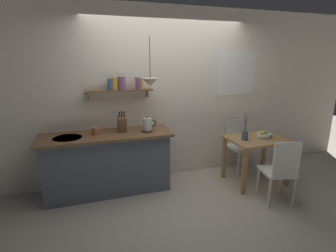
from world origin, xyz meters
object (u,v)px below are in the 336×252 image
Objects in this scene: pendant_lamp at (150,82)px; electric_kettle at (147,125)px; dining_table at (256,146)px; coffee_mug_by_sink at (96,131)px; dining_chair_far at (238,143)px; fruit_bowl at (264,134)px; dining_chair_near at (281,169)px; twig_vase at (245,135)px; knife_block at (122,124)px.

electric_kettle is at bearing 110.02° from pendant_lamp.
dining_table is 1.73m from electric_kettle.
coffee_mug_by_sink reaches higher than dining_table.
pendant_lamp is at bearing -171.06° from dining_chair_far.
fruit_bowl is at bearing -7.85° from pendant_lamp.
electric_kettle is (-1.65, 0.34, 0.39)m from dining_table.
dining_chair_near is at bearing -95.52° from dining_chair_far.
twig_vase is (-0.25, -0.53, 0.32)m from dining_chair_far.
electric_kettle is 0.73m from coffee_mug_by_sink.
twig_vase is at bearing -115.52° from dining_chair_far.
twig_vase reaches higher than dining_chair_near.
dining_chair_far is at bearing 84.48° from dining_chair_near.
knife_block reaches higher than coffee_mug_by_sink.
dining_chair_near is 2.56m from coffee_mug_by_sink.
pendant_lamp is (-1.62, 0.25, 1.02)m from dining_table.
twig_vase is 1.76× the size of electric_kettle.
dining_chair_far is at bearing 64.48° from twig_vase.
fruit_bowl is 0.52× the size of twig_vase.
fruit_bowl is 1.58× the size of coffee_mug_by_sink.
pendant_lamp is at bearing -12.14° from coffee_mug_by_sink.
pendant_lamp reaches higher than dining_chair_near.
coffee_mug_by_sink reaches higher than dining_chair_far.
fruit_bowl is 0.71× the size of knife_block.
knife_block reaches higher than dining_chair_near.
dining_chair_far is at bearing 103.40° from fruit_bowl.
fruit_bowl reaches higher than dining_table.
electric_kettle is at bearing 168.46° from dining_table.
coffee_mug_by_sink reaches higher than dining_chair_near.
electric_kettle is (-1.79, 0.33, 0.22)m from fruit_bowl.
dining_chair_near is 1.18m from dining_chair_far.
pendant_lamp is at bearing -26.13° from knife_block.
knife_block is at bearing 163.51° from electric_kettle.
electric_kettle is (-1.55, 1.00, 0.49)m from dining_chair_near.
coffee_mug_by_sink is (-2.38, 0.42, 0.35)m from dining_table.
dining_table is 1.34× the size of pendant_lamp.
pendant_lamp reaches higher than electric_kettle.
coffee_mug_by_sink is (-2.14, 0.43, 0.14)m from twig_vase.
dining_table is at bearing -12.43° from knife_block.
dining_chair_near is 1.04× the size of dining_chair_far.
twig_vase reaches higher than dining_table.
coffee_mug_by_sink is at bearing -177.73° from dining_chair_far.
twig_vase is (-0.37, -0.03, 0.03)m from fruit_bowl.
electric_kettle reaches higher than dining_chair_far.
knife_block is (-1.91, 1.10, 0.51)m from dining_chair_near.
dining_chair_near is 0.73m from twig_vase.
twig_vase is at bearing -10.94° from pendant_lamp.
dining_chair_near is at bearing -109.08° from fruit_bowl.
knife_block reaches higher than twig_vase.
knife_block reaches higher than electric_kettle.
fruit_bowl is 2.55m from coffee_mug_by_sink.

